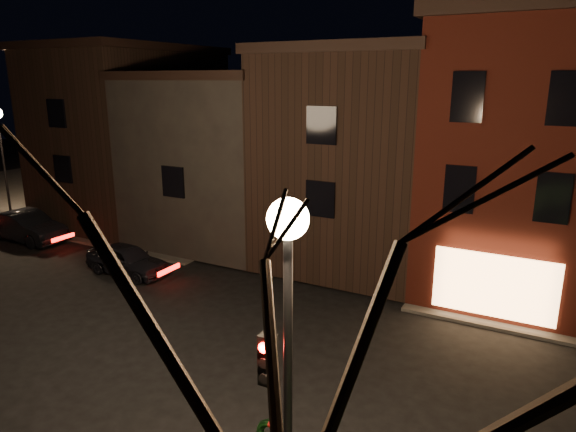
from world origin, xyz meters
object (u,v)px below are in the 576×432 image
(parked_car_a, at_px, (127,259))
(parked_car_b, at_px, (26,227))
(street_lamp_near, at_px, (288,294))
(bare_tree_right, at_px, (284,322))
(traffic_signal, at_px, (270,406))

(parked_car_a, distance_m, parked_car_b, 8.09)
(street_lamp_near, bearing_deg, bare_tree_right, -62.53)
(bare_tree_right, distance_m, parked_car_b, 25.91)
(parked_car_a, bearing_deg, traffic_signal, -123.56)
(parked_car_a, relative_size, parked_car_b, 0.81)
(bare_tree_right, height_order, parked_car_a, bare_tree_right)
(street_lamp_near, relative_size, traffic_signal, 1.60)
(street_lamp_near, distance_m, bare_tree_right, 2.98)
(traffic_signal, distance_m, parked_car_b, 22.38)
(bare_tree_right, bearing_deg, parked_car_a, 140.43)
(street_lamp_near, distance_m, parked_car_a, 16.25)
(traffic_signal, bearing_deg, street_lamp_near, -39.37)
(bare_tree_right, xyz_separation_m, parked_car_a, (-14.00, 11.57, -5.48))
(traffic_signal, relative_size, bare_tree_right, 0.48)
(traffic_signal, xyz_separation_m, bare_tree_right, (1.90, -2.99, 3.34))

